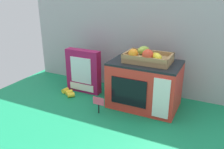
# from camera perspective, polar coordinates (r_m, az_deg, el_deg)

# --- Properties ---
(ground_plane) EXTENTS (1.70, 1.70, 0.00)m
(ground_plane) POSITION_cam_1_polar(r_m,az_deg,el_deg) (1.56, 2.08, -6.07)
(ground_plane) COLOR #147A4C
(ground_plane) RESTS_ON ground
(display_back_panel) EXTENTS (1.61, 0.03, 0.79)m
(display_back_panel) POSITION_cam_1_polar(r_m,az_deg,el_deg) (1.63, 5.46, 9.69)
(display_back_panel) COLOR #A0A3A8
(display_back_panel) RESTS_ON ground
(toy_microwave) EXTENTS (0.41, 0.27, 0.28)m
(toy_microwave) POSITION_cam_1_polar(r_m,az_deg,el_deg) (1.44, 7.83, -2.37)
(toy_microwave) COLOR red
(toy_microwave) RESTS_ON ground
(food_groups_crate) EXTENTS (0.26, 0.19, 0.09)m
(food_groups_crate) POSITION_cam_1_polar(r_m,az_deg,el_deg) (1.38, 8.42, 4.11)
(food_groups_crate) COLOR #A37F51
(food_groups_crate) RESTS_ON toy_microwave
(cookie_set_box) EXTENTS (0.25, 0.06, 0.30)m
(cookie_set_box) POSITION_cam_1_polar(r_m,az_deg,el_deg) (1.64, -6.92, 0.80)
(cookie_set_box) COLOR #99144C
(cookie_set_box) RESTS_ON ground
(price_sign) EXTENTS (0.07, 0.01, 0.10)m
(price_sign) POSITION_cam_1_polar(r_m,az_deg,el_deg) (1.38, -3.27, -6.83)
(price_sign) COLOR black
(price_sign) RESTS_ON ground
(loose_toy_banana) EXTENTS (0.12, 0.09, 0.03)m
(loose_toy_banana) POSITION_cam_1_polar(r_m,az_deg,el_deg) (1.65, -10.45, -4.29)
(loose_toy_banana) COLOR yellow
(loose_toy_banana) RESTS_ON ground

